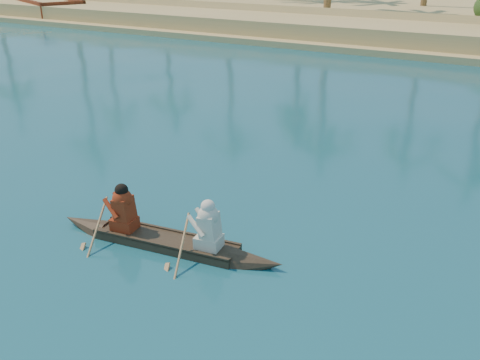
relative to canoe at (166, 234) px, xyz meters
The scene contains 2 objects.
canoe is the anchor object (origin of this frame).
barge_left 42.41m from the canoe, 140.82° to the left, with size 11.51×7.91×1.83m.
Camera 1 is at (-2.16, -7.35, 5.52)m, focal length 40.00 mm.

